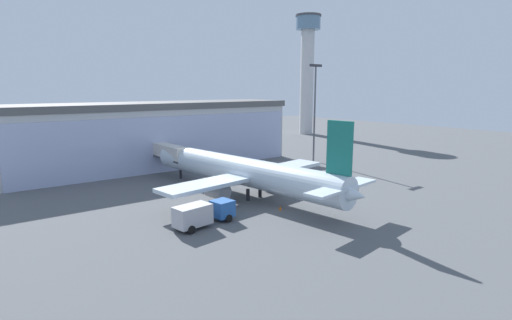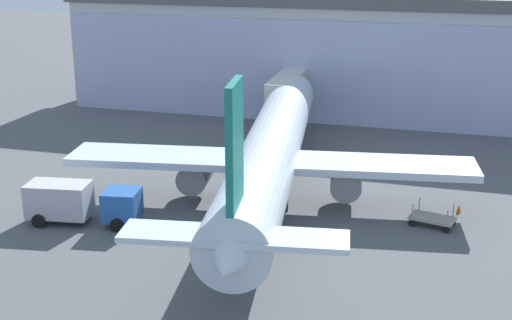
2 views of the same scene
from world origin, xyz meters
name	(u,v)px [view 1 (image 1 of 2)]	position (x,y,z in m)	size (l,w,h in m)	color
ground	(282,209)	(0.00, 0.00, 0.00)	(240.00, 240.00, 0.00)	#545659
terminal_building	(156,134)	(0.00, 36.17, 6.17)	(55.22, 15.34, 12.34)	#BBBBBB
jet_bridge	(166,152)	(-2.48, 26.99, 4.14)	(2.32, 12.27, 5.51)	beige
control_tower	(307,64)	(62.62, 56.42, 22.56)	(8.14, 8.14, 37.75)	silver
apron_light_mast	(315,105)	(27.54, 20.24, 11.62)	(3.20, 0.40, 19.72)	#59595E
airplane	(243,172)	(-0.13, 7.91, 3.51)	(27.98, 39.20, 11.57)	silver
catering_truck	(203,213)	(-11.19, 0.72, 1.47)	(7.50, 3.15, 2.65)	#2659A5
baggage_cart	(310,184)	(11.03, 5.62, 0.50)	(3.13, 2.31, 1.50)	#9E998C
safety_cone_nose	(280,208)	(-0.58, -0.39, 0.28)	(0.36, 0.36, 0.55)	orange
safety_cone_wingtip	(304,180)	(12.77, 8.42, 0.28)	(0.36, 0.36, 0.55)	orange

